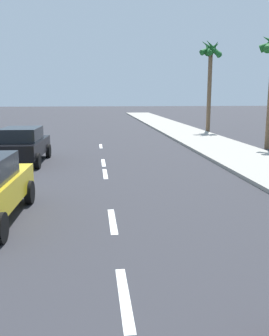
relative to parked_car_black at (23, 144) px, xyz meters
name	(u,v)px	position (x,y,z in m)	size (l,w,h in m)	color
ground_plane	(102,157)	(3.49, 1.34, -0.84)	(160.00, 160.00, 0.00)	#2D2D33
sidewalk_strip	(221,147)	(10.13, 3.34, -0.77)	(3.60, 80.00, 0.14)	#9E998E
lane_stripe_2	(124,297)	(3.49, -11.48, -0.83)	(0.16, 1.80, 0.01)	white
lane_stripe_3	(112,221)	(3.49, -8.07, -0.83)	(0.16, 1.80, 0.01)	white
lane_stripe_4	(105,174)	(3.49, -2.67, -0.83)	(0.16, 1.80, 0.01)	white
lane_stripe_5	(103,163)	(3.49, -0.30, -0.83)	(0.16, 1.80, 0.01)	white
lane_stripe_6	(101,146)	(3.49, 5.11, -0.83)	(0.16, 1.80, 0.01)	white
parked_car_black	(23,144)	(0.00, 0.00, 0.00)	(2.04, 4.18, 1.57)	black
palm_tree_distant	(211,60)	(12.20, 12.40, 4.78)	(1.93, 1.78, 7.20)	brown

